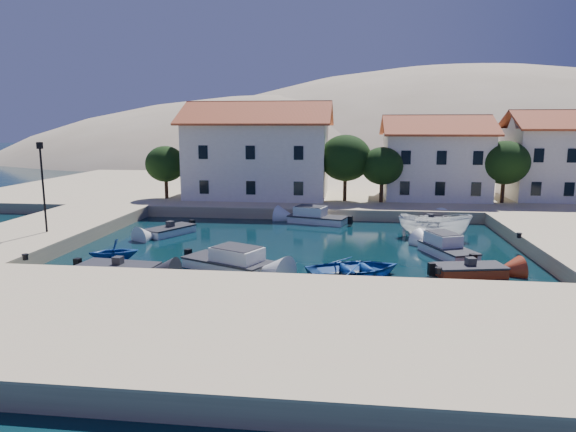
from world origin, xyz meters
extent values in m
plane|color=black|center=(0.00, 0.00, 0.00)|extent=(400.00, 400.00, 0.00)
cube|color=#CBB08B|center=(0.00, -6.00, 0.50)|extent=(52.00, 12.00, 1.00)
cube|color=#CBB08B|center=(-19.00, 10.00, 0.50)|extent=(8.00, 20.00, 1.00)
cube|color=#CBB08B|center=(2.00, 38.00, 0.50)|extent=(80.00, 36.00, 1.00)
ellipsoid|color=tan|center=(-10.00, 110.00, -20.00)|extent=(198.00, 126.00, 72.00)
ellipsoid|color=tan|center=(35.00, 130.00, -25.00)|extent=(220.00, 176.00, 99.00)
cube|color=silver|center=(-6.00, 28.00, 4.75)|extent=(14.00, 9.00, 7.50)
pyramid|color=#984422|center=(-6.00, 28.00, 9.60)|extent=(14.70, 9.45, 2.20)
cube|color=silver|center=(12.00, 29.00, 4.25)|extent=(10.00, 8.00, 6.50)
pyramid|color=#984422|center=(12.00, 29.00, 8.40)|extent=(10.50, 8.40, 1.80)
cube|color=silver|center=(24.00, 30.00, 4.50)|extent=(9.00, 8.00, 7.00)
pyramid|color=#984422|center=(24.00, 30.00, 8.90)|extent=(9.45, 8.40, 1.80)
cylinder|color=#382314|center=(-15.00, 25.00, 2.25)|extent=(0.36, 0.36, 2.50)
ellipsoid|color=black|center=(-15.00, 25.00, 4.50)|extent=(4.00, 4.00, 3.60)
cylinder|color=#382314|center=(3.00, 25.50, 2.50)|extent=(0.36, 0.36, 3.00)
ellipsoid|color=black|center=(3.00, 25.50, 5.20)|extent=(5.00, 5.00, 4.50)
cylinder|color=#382314|center=(6.50, 25.00, 2.25)|extent=(0.36, 0.36, 2.50)
ellipsoid|color=black|center=(6.50, 25.00, 4.50)|extent=(4.00, 4.00, 3.60)
cylinder|color=#382314|center=(18.00, 26.00, 2.38)|extent=(0.36, 0.36, 2.75)
ellipsoid|color=black|center=(18.00, 26.00, 4.85)|extent=(4.60, 4.60, 4.14)
cylinder|color=black|center=(-17.50, 8.00, 4.00)|extent=(0.14, 0.14, 6.00)
cube|color=black|center=(-17.50, 8.00, 7.00)|extent=(0.35, 0.25, 0.45)
cylinder|color=black|center=(-14.30, 0.80, 1.15)|extent=(0.36, 0.36, 0.30)
cylinder|color=black|center=(8.00, 0.80, 1.15)|extent=(0.36, 0.36, 0.30)
cylinder|color=black|center=(14.70, 10.00, 1.15)|extent=(0.36, 0.36, 0.30)
cube|color=#2D2D31|center=(-9.44, 1.90, 0.25)|extent=(4.52, 2.37, 0.90)
cube|color=#2D2D31|center=(-9.44, 1.90, 0.58)|extent=(4.62, 2.42, 0.10)
cube|color=#2D2D31|center=(-9.44, 1.90, 0.80)|extent=(0.55, 0.55, 0.50)
cube|color=white|center=(-3.58, 3.74, 0.25)|extent=(5.64, 4.25, 0.90)
cube|color=#2D2D31|center=(-3.58, 3.74, 0.58)|extent=(5.77, 4.34, 0.10)
cube|color=white|center=(-3.58, 3.74, 0.95)|extent=(3.29, 2.89, 0.90)
imported|color=#1C4B9C|center=(3.82, 3.24, 0.00)|extent=(6.35, 5.48, 1.10)
cube|color=maroon|center=(10.30, 4.08, 0.25)|extent=(4.00, 2.41, 0.90)
cube|color=#2D2D31|center=(10.30, 4.08, 0.58)|extent=(4.09, 2.46, 0.10)
cube|color=#2D2D31|center=(10.30, 4.08, 0.80)|extent=(0.59, 0.59, 0.50)
cube|color=white|center=(9.86, 8.44, 0.25)|extent=(3.37, 4.83, 0.90)
cube|color=#2D2D31|center=(9.86, 8.44, 0.58)|extent=(3.44, 4.95, 0.10)
cube|color=white|center=(9.86, 8.44, 0.95)|extent=(2.32, 2.78, 0.90)
imported|color=white|center=(9.83, 13.86, 0.00)|extent=(5.64, 3.06, 2.06)
cube|color=white|center=(10.20, 18.45, 0.25)|extent=(3.39, 4.31, 0.90)
cube|color=#2D2D31|center=(10.20, 18.45, 0.58)|extent=(3.47, 4.41, 0.10)
cube|color=#2D2D31|center=(10.20, 18.45, 0.80)|extent=(0.67, 0.67, 0.50)
imported|color=#1C4B9C|center=(-11.04, 4.70, 0.00)|extent=(3.69, 3.48, 1.54)
cube|color=white|center=(-10.24, 12.67, 0.25)|extent=(3.34, 4.19, 0.90)
cube|color=#2D2D31|center=(-10.24, 12.67, 0.58)|extent=(3.41, 4.28, 0.10)
cube|color=#2D2D31|center=(-10.24, 12.67, 0.80)|extent=(0.68, 0.68, 0.50)
cube|color=white|center=(0.78, 18.81, 0.25)|extent=(5.25, 3.39, 0.90)
cube|color=#2D2D31|center=(0.78, 18.81, 0.58)|extent=(5.37, 3.46, 0.10)
cube|color=white|center=(0.78, 18.81, 0.95)|extent=(2.97, 2.43, 0.90)
camera|label=1|loc=(3.49, -24.80, 8.39)|focal=32.00mm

